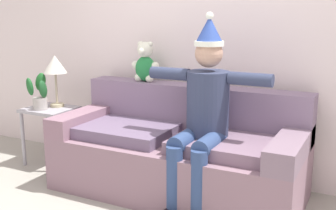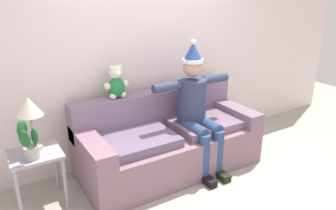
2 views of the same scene
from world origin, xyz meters
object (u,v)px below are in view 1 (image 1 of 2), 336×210
at_px(couch, 179,152).
at_px(person_seated, 203,111).
at_px(potted_plant, 39,93).
at_px(table_lamp, 55,67).
at_px(side_table, 50,118).
at_px(teddy_bear, 145,64).

height_order(couch, person_seated, person_seated).
relative_size(couch, potted_plant, 5.72).
relative_size(couch, table_lamp, 4.00).
relative_size(table_lamp, potted_plant, 1.43).
xyz_separation_m(side_table, potted_plant, (-0.04, -0.10, 0.27)).
bearing_deg(couch, teddy_bear, 150.05).
bearing_deg(table_lamp, couch, -4.31).
bearing_deg(person_seated, couch, 149.17).
bearing_deg(couch, potted_plant, -177.28).
distance_m(teddy_bear, side_table, 1.17).
bearing_deg(person_seated, side_table, 173.76).
height_order(couch, teddy_bear, teddy_bear).
bearing_deg(table_lamp, person_seated, -9.13).
distance_m(couch, table_lamp, 1.60).
bearing_deg(table_lamp, potted_plant, -110.28).
distance_m(person_seated, potted_plant, 1.81).
height_order(person_seated, teddy_bear, person_seated).
relative_size(person_seated, side_table, 2.62).
height_order(couch, side_table, couch).
relative_size(teddy_bear, side_table, 0.65).
distance_m(couch, side_table, 1.49).
bearing_deg(teddy_bear, potted_plant, -160.55).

